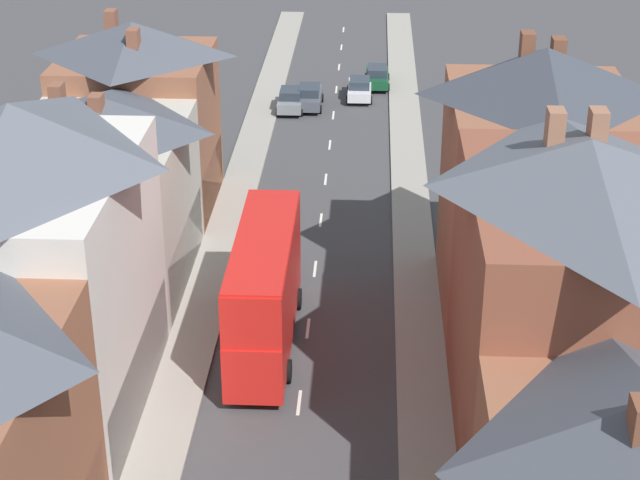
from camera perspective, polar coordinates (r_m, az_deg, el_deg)
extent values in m
cube|color=gray|center=(56.72, -5.31, -0.44)|extent=(2.20, 104.00, 0.14)
cube|color=gray|center=(56.23, 5.04, -0.67)|extent=(2.20, 104.00, 0.14)
cube|color=silver|center=(44.18, -1.12, -8.66)|extent=(0.14, 1.80, 0.01)
cube|color=silver|center=(49.24, -0.65, -4.73)|extent=(0.14, 1.80, 0.01)
cube|color=silver|center=(54.49, -0.27, -1.55)|extent=(0.14, 1.80, 0.01)
cube|color=silver|center=(59.88, 0.04, 1.07)|extent=(0.14, 1.80, 0.01)
cube|color=silver|center=(65.38, 0.30, 3.26)|extent=(0.14, 1.80, 0.01)
cube|color=silver|center=(70.96, 0.53, 5.10)|extent=(0.14, 1.80, 0.01)
cube|color=silver|center=(76.60, 0.71, 6.67)|extent=(0.14, 1.80, 0.01)
cube|color=silver|center=(82.30, 0.88, 8.03)|extent=(0.14, 1.80, 0.01)
cube|color=silver|center=(88.03, 1.02, 9.21)|extent=(0.14, 1.80, 0.01)
cube|color=silver|center=(93.80, 1.15, 10.24)|extent=(0.14, 1.80, 0.01)
cube|color=silver|center=(99.60, 1.26, 11.15)|extent=(0.14, 1.80, 0.01)
cube|color=silver|center=(42.62, -15.09, -2.80)|extent=(8.00, 11.84, 10.48)
cube|color=olive|center=(43.44, -9.55, -7.20)|extent=(0.12, 10.89, 3.20)
pyramid|color=#565B66|center=(40.05, -16.14, 5.37)|extent=(8.00, 11.84, 2.45)
cube|color=#BCB7A8|center=(52.73, -11.52, 1.64)|extent=(8.00, 10.31, 7.83)
cube|color=maroon|center=(52.89, -7.16, -0.72)|extent=(0.12, 9.48, 3.20)
pyramid|color=#474C56|center=(51.00, -12.00, 6.62)|extent=(8.00, 10.31, 1.85)
cube|color=brown|center=(50.03, -11.83, 6.96)|extent=(0.60, 0.90, 1.15)
cube|color=brown|center=(51.14, -13.83, 7.32)|extent=(0.60, 0.90, 1.41)
cube|color=brown|center=(60.80, -9.58, 5.64)|extent=(8.00, 8.04, 8.95)
cube|color=black|center=(61.13, -5.77, 3.10)|extent=(0.12, 7.40, 3.20)
pyramid|color=#474C56|center=(59.21, -9.96, 10.54)|extent=(8.00, 8.04, 1.81)
cube|color=brown|center=(60.47, -11.07, 11.38)|extent=(0.60, 0.90, 1.25)
cube|color=brown|center=(57.30, -9.93, 10.55)|extent=(0.60, 0.90, 0.98)
cube|color=brown|center=(40.43, 13.24, -4.19)|extent=(8.00, 11.95, 10.50)
cube|color=navy|center=(41.81, 7.37, -8.47)|extent=(0.12, 11.00, 3.20)
pyramid|color=#565B66|center=(37.83, 14.17, 3.93)|extent=(8.00, 11.95, 1.81)
cube|color=#99664C|center=(38.56, 12.42, 5.74)|extent=(0.60, 0.90, 1.52)
cube|color=#99664C|center=(38.67, 14.57, 5.63)|extent=(0.60, 0.90, 1.60)
cube|color=brown|center=(49.88, 11.31, 1.86)|extent=(8.00, 9.39, 10.41)
cube|color=olive|center=(50.98, 6.58, -1.74)|extent=(0.12, 8.64, 3.20)
pyramid|color=#383D47|center=(47.75, 11.95, 8.77)|extent=(8.00, 9.39, 2.15)
cube|color=brown|center=(48.26, 10.98, 9.97)|extent=(0.60, 0.90, 1.51)
cube|color=brown|center=(49.16, 12.59, 9.86)|extent=(0.60, 0.90, 1.10)
cube|color=red|center=(47.29, -2.95, -3.84)|extent=(2.44, 10.80, 2.50)
cube|color=red|center=(46.16, -3.01, -1.25)|extent=(2.44, 10.58, 2.30)
cube|color=red|center=(45.63, -3.05, 0.09)|extent=(2.39, 10.37, 0.10)
cube|color=#28333D|center=(51.90, -2.38, -0.75)|extent=(2.20, 0.10, 1.20)
cube|color=#28333D|center=(50.92, -2.43, 1.57)|extent=(2.20, 0.10, 1.10)
cube|color=#28333D|center=(47.30, -4.39, -3.54)|extent=(0.06, 9.18, 0.90)
cube|color=#28333D|center=(46.25, -4.48, -1.10)|extent=(0.06, 9.18, 0.90)
cube|color=yellow|center=(50.60, -2.45, 2.40)|extent=(1.34, 0.08, 0.32)
cylinder|color=black|center=(50.88, -3.92, -3.08)|extent=(0.30, 1.00, 1.00)
cylinder|color=black|center=(50.67, -1.18, -3.15)|extent=(0.30, 1.00, 1.00)
cylinder|color=black|center=(45.49, -4.82, -6.90)|extent=(0.30, 1.00, 1.00)
cylinder|color=black|center=(45.25, -1.73, -7.00)|extent=(0.30, 1.00, 1.00)
cube|color=gray|center=(77.47, -1.57, 7.41)|extent=(1.70, 4.06, 0.73)
cube|color=#28333D|center=(77.07, -1.58, 7.83)|extent=(1.46, 2.03, 0.60)
cylinder|color=black|center=(78.84, -2.12, 7.45)|extent=(0.20, 0.62, 0.62)
cylinder|color=black|center=(78.72, -0.87, 7.43)|extent=(0.20, 0.62, 0.62)
cylinder|color=black|center=(76.46, -2.27, 6.86)|extent=(0.20, 0.62, 0.62)
cylinder|color=black|center=(76.33, -0.99, 6.84)|extent=(0.20, 0.62, 0.62)
cube|color=silver|center=(80.08, 2.13, 7.99)|extent=(1.70, 4.17, 0.67)
cube|color=#28333D|center=(79.69, 2.13, 8.38)|extent=(1.46, 2.08, 0.60)
cylinder|color=black|center=(81.42, 1.53, 8.05)|extent=(0.20, 0.62, 0.62)
cylinder|color=black|center=(81.41, 2.74, 8.03)|extent=(0.20, 0.62, 0.62)
cylinder|color=black|center=(78.97, 1.48, 7.48)|extent=(0.20, 0.62, 0.62)
cylinder|color=black|center=(78.95, 2.73, 7.46)|extent=(0.20, 0.62, 0.62)
cube|color=#144728|center=(83.06, 3.07, 8.63)|extent=(1.70, 4.35, 0.69)
cube|color=#28333D|center=(82.67, 3.08, 9.01)|extent=(1.46, 2.17, 0.60)
cylinder|color=black|center=(84.45, 2.48, 8.68)|extent=(0.20, 0.62, 0.62)
cylinder|color=black|center=(84.46, 3.65, 8.66)|extent=(0.20, 0.62, 0.62)
cylinder|color=black|center=(81.87, 2.46, 8.13)|extent=(0.20, 0.62, 0.62)
cylinder|color=black|center=(81.88, 3.66, 8.11)|extent=(0.20, 0.62, 0.62)
cube|color=#4C515B|center=(78.07, -0.57, 7.57)|extent=(1.70, 4.28, 0.76)
cube|color=#28333D|center=(77.65, -0.58, 8.00)|extent=(1.46, 2.14, 0.60)
cylinder|color=black|center=(79.50, -1.13, 7.61)|extent=(0.20, 0.62, 0.62)
cylinder|color=black|center=(79.40, 0.11, 7.60)|extent=(0.20, 0.62, 0.62)
cylinder|color=black|center=(76.99, -1.26, 7.00)|extent=(0.20, 0.62, 0.62)
cylinder|color=black|center=(76.89, 0.01, 6.98)|extent=(0.20, 0.62, 0.62)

